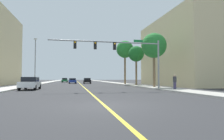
# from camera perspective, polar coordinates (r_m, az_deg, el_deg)

# --- Properties ---
(ground) EXTENTS (192.00, 192.00, 0.00)m
(ground) POSITION_cam_1_polar(r_m,az_deg,el_deg) (51.30, -9.93, -3.95)
(ground) COLOR #2D2D30
(sidewalk_left) EXTENTS (2.69, 168.00, 0.15)m
(sidewalk_left) POSITION_cam_1_polar(r_m,az_deg,el_deg) (51.86, -20.29, -3.74)
(sidewalk_left) COLOR beige
(sidewalk_left) RESTS_ON ground
(sidewalk_right) EXTENTS (2.69, 168.00, 0.15)m
(sidewalk_right) POSITION_cam_1_polar(r_m,az_deg,el_deg) (52.41, 0.34, -3.87)
(sidewalk_right) COLOR #B2ADA3
(sidewalk_right) RESTS_ON ground
(lane_marking_center) EXTENTS (0.16, 144.00, 0.01)m
(lane_marking_center) POSITION_cam_1_polar(r_m,az_deg,el_deg) (51.30, -9.93, -3.95)
(lane_marking_center) COLOR yellow
(lane_marking_center) RESTS_ON ground
(building_right_near) EXTENTS (13.00, 19.32, 12.22)m
(building_right_near) POSITION_cam_1_polar(r_m,az_deg,el_deg) (38.03, 23.25, 4.90)
(building_right_near) COLOR beige
(building_right_near) RESTS_ON ground
(traffic_signal_mast) EXTENTS (12.71, 0.36, 5.70)m
(traffic_signal_mast) POSITION_cam_1_polar(r_m,az_deg,el_deg) (21.59, 2.79, 5.96)
(traffic_signal_mast) COLOR gray
(traffic_signal_mast) RESTS_ON sidewalk_right
(street_lamp) EXTENTS (0.56, 0.28, 8.57)m
(street_lamp) POSITION_cam_1_polar(r_m,az_deg,el_deg) (37.38, -22.30, 3.09)
(street_lamp) COLOR gray
(street_lamp) RESTS_ON sidewalk_left
(palm_near) EXTENTS (3.46, 3.46, 7.47)m
(palm_near) POSITION_cam_1_polar(r_m,az_deg,el_deg) (26.94, 12.61, 7.14)
(palm_near) COLOR brown
(palm_near) RESTS_ON sidewalk_right
(palm_mid) EXTENTS (2.73, 2.73, 6.82)m
(palm_mid) POSITION_cam_1_polar(r_m,az_deg,el_deg) (33.18, 7.36, 4.75)
(palm_mid) COLOR brown
(palm_mid) RESTS_ON sidewalk_right
(palm_far) EXTENTS (3.62, 3.62, 9.09)m
(palm_far) POSITION_cam_1_polar(r_m,az_deg,el_deg) (39.93, 3.95, 6.15)
(palm_far) COLOR brown
(palm_far) RESTS_ON sidewalk_right
(car_black) EXTENTS (1.95, 4.30, 1.38)m
(car_black) POSITION_cam_1_polar(r_m,az_deg,el_deg) (47.34, -7.57, -3.21)
(car_black) COLOR black
(car_black) RESTS_ON ground
(car_green) EXTENTS (1.82, 4.55, 1.40)m
(car_green) POSITION_cam_1_polar(r_m,az_deg,el_deg) (62.27, -14.14, -2.97)
(car_green) COLOR #196638
(car_green) RESTS_ON ground
(car_white) EXTENTS (1.90, 3.87, 1.49)m
(car_white) POSITION_cam_1_polar(r_m,az_deg,el_deg) (24.03, -23.58, -3.67)
(car_white) COLOR white
(car_white) RESTS_ON ground
(car_blue) EXTENTS (1.97, 4.63, 1.32)m
(car_blue) POSITION_cam_1_polar(r_m,az_deg,el_deg) (48.09, -11.93, -3.21)
(car_blue) COLOR #1E389E
(car_blue) RESTS_ON ground
(pedestrian) EXTENTS (0.38, 0.38, 1.60)m
(pedestrian) POSITION_cam_1_polar(r_m,az_deg,el_deg) (21.89, 18.52, -3.45)
(pedestrian) COLOR #3F3859
(pedestrian) RESTS_ON sidewalk_right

